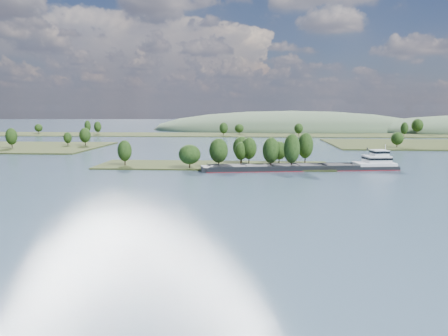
{
  "coord_description": "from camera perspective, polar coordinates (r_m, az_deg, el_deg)",
  "views": [
    {
      "loc": [
        16.76,
        -7.1,
        24.85
      ],
      "look_at": [
        7.69,
        130.0,
        6.0
      ],
      "focal_mm": 35.0,
      "sensor_mm": 36.0,
      "label": 1
    }
  ],
  "objects": [
    {
      "name": "ground",
      "position": [
        130.58,
        -3.66,
        -3.17
      ],
      "size": [
        1800.0,
        1800.0,
        0.0
      ],
      "primitive_type": "plane",
      "color": "#334559",
      "rests_on": "ground"
    },
    {
      "name": "tree_island",
      "position": [
        187.37,
        0.94,
        1.51
      ],
      "size": [
        100.0,
        31.1,
        15.4
      ],
      "color": "#283216",
      "rests_on": "ground"
    },
    {
      "name": "back_shoreline",
      "position": [
        407.72,
        2.85,
        4.41
      ],
      "size": [
        900.0,
        60.0,
        15.64
      ],
      "color": "#283216",
      "rests_on": "ground"
    },
    {
      "name": "hill_west",
      "position": [
        509.54,
        8.68,
        4.93
      ],
      "size": [
        320.0,
        160.0,
        44.0
      ],
      "primitive_type": "ellipsoid",
      "color": "#40573B",
      "rests_on": "ground"
    },
    {
      "name": "cargo_barge",
      "position": [
        181.11,
        11.66,
        0.2
      ],
      "size": [
        80.69,
        21.71,
        10.84
      ],
      "color": "black",
      "rests_on": "ground"
    }
  ]
}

